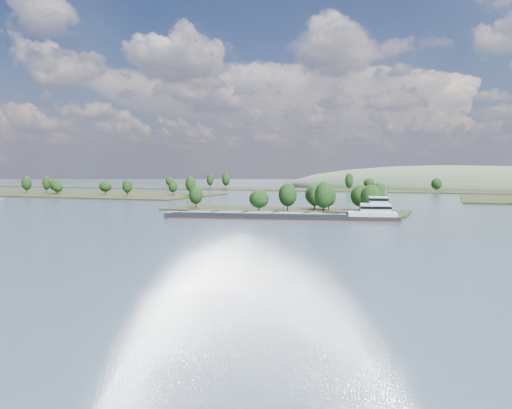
% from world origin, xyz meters
% --- Properties ---
extents(ground, '(1800.00, 1800.00, 0.00)m').
position_xyz_m(ground, '(0.00, 120.00, 0.00)').
color(ground, '#324657').
rests_on(ground, ground).
extents(tree_island, '(100.00, 33.41, 13.05)m').
position_xyz_m(tree_island, '(8.48, 179.10, 3.61)').
color(tree_island, black).
rests_on(tree_island, ground).
extents(left_bank, '(300.00, 80.00, 13.91)m').
position_xyz_m(left_bank, '(-229.35, 260.23, 0.86)').
color(left_bank, black).
rests_on(left_bank, ground).
extents(back_shoreline, '(900.00, 60.00, 15.58)m').
position_xyz_m(back_shoreline, '(7.81, 399.77, 0.68)').
color(back_shoreline, black).
rests_on(back_shoreline, ground).
extents(hill_west, '(320.00, 160.00, 44.00)m').
position_xyz_m(hill_west, '(60.00, 500.00, 0.00)').
color(hill_west, '#47593D').
rests_on(hill_west, ground).
extents(cargo_barge, '(80.59, 25.39, 10.86)m').
position_xyz_m(cargo_barge, '(15.29, 148.48, 1.37)').
color(cargo_barge, black).
rests_on(cargo_barge, ground).
extents(motorboat, '(6.17, 6.11, 2.44)m').
position_xyz_m(motorboat, '(-157.89, 181.63, 1.22)').
color(motorboat, silver).
rests_on(motorboat, ground).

